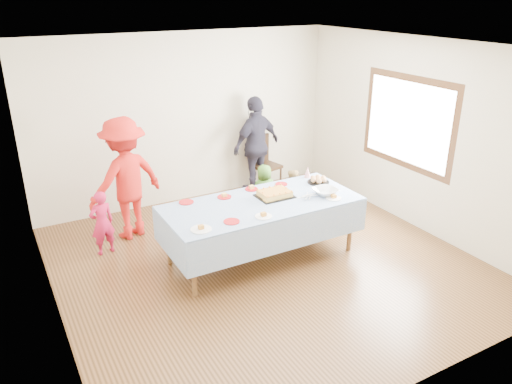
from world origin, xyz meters
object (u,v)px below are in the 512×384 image
party_table (262,206)px  adult_left (126,179)px  dining_chair (263,160)px  birthday_cake (275,194)px

party_table → adult_left: 1.97m
party_table → dining_chair: dining_chair is taller
party_table → adult_left: adult_left is taller
birthday_cake → dining_chair: bearing=63.8°
party_table → dining_chair: (1.21, 2.06, -0.19)m
birthday_cake → adult_left: bearing=138.3°
party_table → adult_left: size_ratio=1.45×
birthday_cake → dining_chair: 2.23m
dining_chair → party_table: bearing=-132.1°
birthday_cake → adult_left: (-1.56, 1.39, 0.04)m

